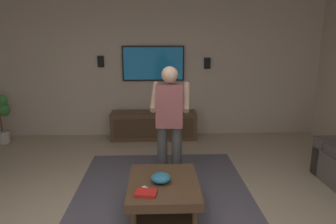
% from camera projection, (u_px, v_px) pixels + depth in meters
% --- Properties ---
extents(wall_back_tv, '(0.10, 6.99, 2.76)m').
position_uv_depth(wall_back_tv, '(154.00, 69.00, 6.26)').
color(wall_back_tv, '#BCA893').
rests_on(wall_back_tv, ground).
extents(area_rug, '(3.19, 2.31, 0.01)m').
position_uv_depth(area_rug, '(163.00, 203.00, 3.80)').
color(area_rug, '#514C56').
rests_on(area_rug, ground).
extents(coffee_table, '(1.00, 0.80, 0.40)m').
position_uv_depth(coffee_table, '(163.00, 190.00, 3.54)').
color(coffee_table, '#513823').
rests_on(coffee_table, ground).
extents(media_console, '(0.45, 1.70, 0.55)m').
position_uv_depth(media_console, '(154.00, 125.00, 6.19)').
color(media_console, '#513823').
rests_on(media_console, ground).
extents(tv, '(0.05, 1.24, 0.70)m').
position_uv_depth(tv, '(153.00, 63.00, 6.14)').
color(tv, black).
extents(person_standing, '(0.57, 0.58, 1.64)m').
position_uv_depth(person_standing, '(170.00, 118.00, 4.19)').
color(person_standing, '#3F3F3F').
rests_on(person_standing, ground).
extents(potted_plant_tall, '(0.36, 0.30, 0.96)m').
position_uv_depth(potted_plant_tall, '(2.00, 115.00, 5.91)').
color(potted_plant_tall, '#B7B2A8').
rests_on(potted_plant_tall, ground).
extents(bowl, '(0.23, 0.23, 0.10)m').
position_uv_depth(bowl, '(161.00, 178.00, 3.50)').
color(bowl, teal).
rests_on(bowl, coffee_table).
extents(remote_white, '(0.15, 0.12, 0.02)m').
position_uv_depth(remote_white, '(147.00, 190.00, 3.31)').
color(remote_white, white).
rests_on(remote_white, coffee_table).
extents(book, '(0.19, 0.24, 0.04)m').
position_uv_depth(book, '(146.00, 193.00, 3.22)').
color(book, red).
rests_on(book, coffee_table).
extents(vase_round, '(0.22, 0.22, 0.22)m').
position_uv_depth(vase_round, '(178.00, 106.00, 6.13)').
color(vase_round, teal).
rests_on(vase_round, media_console).
extents(wall_speaker_left, '(0.06, 0.12, 0.22)m').
position_uv_depth(wall_speaker_left, '(207.00, 63.00, 6.19)').
color(wall_speaker_left, black).
extents(wall_speaker_right, '(0.06, 0.12, 0.22)m').
position_uv_depth(wall_speaker_right, '(101.00, 62.00, 6.10)').
color(wall_speaker_right, black).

